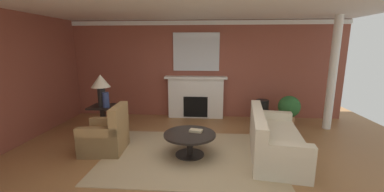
{
  "coord_description": "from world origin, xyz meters",
  "views": [
    {
      "loc": [
        0.28,
        -4.25,
        2.1
      ],
      "look_at": [
        -0.11,
        0.99,
        1.0
      ],
      "focal_mm": 22.53,
      "sensor_mm": 36.0,
      "label": 1
    }
  ],
  "objects_px": {
    "vase_on_side_table": "(106,100)",
    "fireplace": "(196,98)",
    "sofa": "(273,140)",
    "side_table": "(103,118)",
    "potted_plant": "(289,109)",
    "armchair_near_window": "(106,136)",
    "table_lamp": "(101,84)",
    "mantel_mirror": "(196,52)",
    "coffee_table": "(190,139)",
    "vase_tall_corner": "(262,111)"
  },
  "relations": [
    {
      "from": "mantel_mirror",
      "to": "table_lamp",
      "type": "bearing_deg",
      "value": -141.98
    },
    {
      "from": "fireplace",
      "to": "sofa",
      "type": "bearing_deg",
      "value": -55.52
    },
    {
      "from": "mantel_mirror",
      "to": "coffee_table",
      "type": "xyz_separation_m",
      "value": [
        0.04,
        -2.69,
        -1.59
      ]
    },
    {
      "from": "mantel_mirror",
      "to": "armchair_near_window",
      "type": "bearing_deg",
      "value": -122.41
    },
    {
      "from": "armchair_near_window",
      "to": "table_lamp",
      "type": "bearing_deg",
      "value": 116.9
    },
    {
      "from": "potted_plant",
      "to": "table_lamp",
      "type": "bearing_deg",
      "value": -169.48
    },
    {
      "from": "coffee_table",
      "to": "table_lamp",
      "type": "xyz_separation_m",
      "value": [
        -2.17,
        1.02,
        0.89
      ]
    },
    {
      "from": "armchair_near_window",
      "to": "coffee_table",
      "type": "height_order",
      "value": "armchair_near_window"
    },
    {
      "from": "vase_tall_corner",
      "to": "potted_plant",
      "type": "bearing_deg",
      "value": -33.25
    },
    {
      "from": "potted_plant",
      "to": "mantel_mirror",
      "type": "bearing_deg",
      "value": 161.79
    },
    {
      "from": "coffee_table",
      "to": "side_table",
      "type": "height_order",
      "value": "side_table"
    },
    {
      "from": "vase_on_side_table",
      "to": "fireplace",
      "type": "bearing_deg",
      "value": 40.05
    },
    {
      "from": "coffee_table",
      "to": "side_table",
      "type": "relative_size",
      "value": 1.43
    },
    {
      "from": "mantel_mirror",
      "to": "armchair_near_window",
      "type": "height_order",
      "value": "mantel_mirror"
    },
    {
      "from": "side_table",
      "to": "vase_on_side_table",
      "type": "distance_m",
      "value": 0.51
    },
    {
      "from": "sofa",
      "to": "vase_on_side_table",
      "type": "bearing_deg",
      "value": 168.56
    },
    {
      "from": "mantel_mirror",
      "to": "armchair_near_window",
      "type": "xyz_separation_m",
      "value": [
        -1.66,
        -2.61,
        -1.62
      ]
    },
    {
      "from": "mantel_mirror",
      "to": "coffee_table",
      "type": "distance_m",
      "value": 3.13
    },
    {
      "from": "coffee_table",
      "to": "table_lamp",
      "type": "distance_m",
      "value": 2.56
    },
    {
      "from": "side_table",
      "to": "vase_on_side_table",
      "type": "relative_size",
      "value": 1.99
    },
    {
      "from": "sofa",
      "to": "coffee_table",
      "type": "relative_size",
      "value": 2.2
    },
    {
      "from": "fireplace",
      "to": "potted_plant",
      "type": "height_order",
      "value": "fireplace"
    },
    {
      "from": "sofa",
      "to": "side_table",
      "type": "bearing_deg",
      "value": 167.26
    },
    {
      "from": "mantel_mirror",
      "to": "potted_plant",
      "type": "height_order",
      "value": "mantel_mirror"
    },
    {
      "from": "coffee_table",
      "to": "vase_tall_corner",
      "type": "relative_size",
      "value": 1.6
    },
    {
      "from": "side_table",
      "to": "table_lamp",
      "type": "bearing_deg",
      "value": -153.43
    },
    {
      "from": "armchair_near_window",
      "to": "side_table",
      "type": "xyz_separation_m",
      "value": [
        -0.48,
        0.94,
        0.09
      ]
    },
    {
      "from": "vase_tall_corner",
      "to": "sofa",
      "type": "bearing_deg",
      "value": -96.0
    },
    {
      "from": "mantel_mirror",
      "to": "sofa",
      "type": "height_order",
      "value": "mantel_mirror"
    },
    {
      "from": "fireplace",
      "to": "side_table",
      "type": "distance_m",
      "value": 2.64
    },
    {
      "from": "sofa",
      "to": "vase_on_side_table",
      "type": "height_order",
      "value": "vase_on_side_table"
    },
    {
      "from": "table_lamp",
      "to": "fireplace",
      "type": "bearing_deg",
      "value": 35.96
    },
    {
      "from": "vase_on_side_table",
      "to": "side_table",
      "type": "bearing_deg",
      "value": 141.34
    },
    {
      "from": "vase_on_side_table",
      "to": "potted_plant",
      "type": "distance_m",
      "value": 4.58
    },
    {
      "from": "fireplace",
      "to": "coffee_table",
      "type": "xyz_separation_m",
      "value": [
        0.04,
        -2.57,
        -0.25
      ]
    },
    {
      "from": "fireplace",
      "to": "sofa",
      "type": "relative_size",
      "value": 0.82
    },
    {
      "from": "vase_tall_corner",
      "to": "vase_on_side_table",
      "type": "xyz_separation_m",
      "value": [
        -3.86,
        -1.37,
        0.56
      ]
    },
    {
      "from": "table_lamp",
      "to": "side_table",
      "type": "bearing_deg",
      "value": 26.57
    },
    {
      "from": "mantel_mirror",
      "to": "vase_on_side_table",
      "type": "height_order",
      "value": "mantel_mirror"
    },
    {
      "from": "fireplace",
      "to": "vase_on_side_table",
      "type": "distance_m",
      "value": 2.61
    },
    {
      "from": "sofa",
      "to": "armchair_near_window",
      "type": "height_order",
      "value": "armchair_near_window"
    },
    {
      "from": "coffee_table",
      "to": "sofa",
      "type": "bearing_deg",
      "value": 5.96
    },
    {
      "from": "vase_on_side_table",
      "to": "mantel_mirror",
      "type": "bearing_deg",
      "value": 42.03
    },
    {
      "from": "fireplace",
      "to": "vase_tall_corner",
      "type": "height_order",
      "value": "fireplace"
    },
    {
      "from": "sofa",
      "to": "side_table",
      "type": "height_order",
      "value": "sofa"
    },
    {
      "from": "potted_plant",
      "to": "vase_on_side_table",
      "type": "bearing_deg",
      "value": -167.66
    },
    {
      "from": "armchair_near_window",
      "to": "table_lamp",
      "type": "xyz_separation_m",
      "value": [
        -0.48,
        0.94,
        0.92
      ]
    },
    {
      "from": "mantel_mirror",
      "to": "side_table",
      "type": "xyz_separation_m",
      "value": [
        -2.13,
        -1.67,
        -1.53
      ]
    },
    {
      "from": "armchair_near_window",
      "to": "side_table",
      "type": "distance_m",
      "value": 1.06
    },
    {
      "from": "fireplace",
      "to": "armchair_near_window",
      "type": "relative_size",
      "value": 1.89
    }
  ]
}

